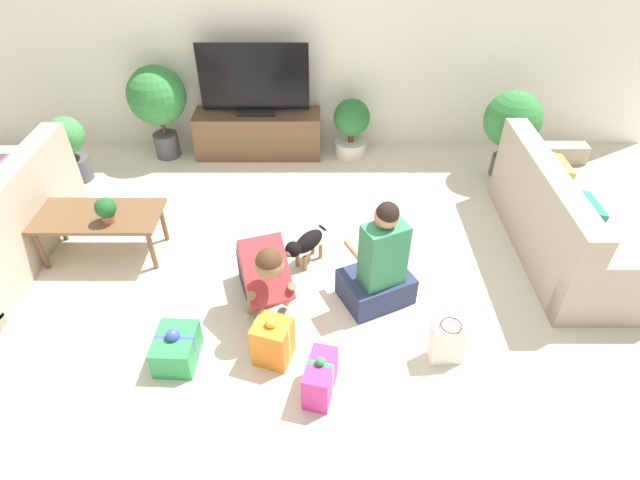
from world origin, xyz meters
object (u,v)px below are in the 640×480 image
(tv, at_px, (253,83))
(gift_box_a, at_px, (272,341))
(potted_plant_back_right, at_px, (350,126))
(potted_plant_corner_left, at_px, (68,145))
(tv_console, at_px, (258,134))
(potted_plant_back_left, at_px, (157,99))
(person_kneeling, at_px, (263,273))
(gift_bag_a, at_px, (446,343))
(sofa_right, at_px, (564,222))
(potted_plant_corner_right, at_px, (511,122))
(dog, at_px, (304,244))
(tabletop_plant, at_px, (105,209))
(person_sitting, at_px, (379,268))
(gift_box_b, at_px, (176,348))
(gift_box_c, at_px, (320,378))
(coffee_table, at_px, (98,219))

(tv, bearing_deg, gift_box_a, -82.71)
(potted_plant_back_right, bearing_deg, potted_plant_corner_left, -170.18)
(tv_console, xyz_separation_m, potted_plant_back_left, (-1.06, -0.05, 0.43))
(person_kneeling, bearing_deg, gift_bag_a, -39.40)
(sofa_right, height_order, potted_plant_corner_left, sofa_right)
(potted_plant_corner_right, bearing_deg, tv_console, 170.01)
(dog, bearing_deg, gift_bag_a, -5.86)
(potted_plant_back_left, height_order, tabletop_plant, potted_plant_back_left)
(tv, distance_m, gift_bag_a, 3.43)
(potted_plant_back_left, relative_size, person_sitting, 1.09)
(gift_box_b, height_order, gift_box_c, gift_box_c)
(gift_box_b, relative_size, tabletop_plant, 1.63)
(tv, distance_m, gift_box_a, 3.06)
(gift_box_c, distance_m, tabletop_plant, 2.23)
(person_kneeling, bearing_deg, gift_box_b, -155.58)
(potted_plant_back_right, height_order, gift_box_b, potted_plant_back_right)
(potted_plant_corner_right, distance_m, gift_bag_a, 2.76)
(tv_console, bearing_deg, person_sitting, -64.18)
(potted_plant_back_right, relative_size, gift_box_c, 1.91)
(person_sitting, xyz_separation_m, gift_box_a, (-0.78, -0.57, -0.17))
(person_sitting, height_order, gift_bag_a, person_sitting)
(potted_plant_back_right, bearing_deg, tv_console, 177.29)
(dog, distance_m, gift_box_a, 1.01)
(person_kneeling, bearing_deg, tv_console, 78.75)
(tv_console, relative_size, person_sitting, 1.48)
(person_kneeling, bearing_deg, potted_plant_back_left, 101.30)
(coffee_table, bearing_deg, gift_box_a, -36.54)
(sofa_right, xyz_separation_m, tv, (-2.82, 1.75, 0.55))
(coffee_table, height_order, gift_bag_a, coffee_table)
(gift_box_b, bearing_deg, tabletop_plant, 124.46)
(potted_plant_corner_left, distance_m, dog, 2.85)
(tv_console, bearing_deg, coffee_table, -122.90)
(potted_plant_back_right, height_order, person_sitting, person_sitting)
(potted_plant_corner_right, xyz_separation_m, person_kneeling, (-2.39, -1.98, -0.28))
(tv, height_order, dog, tv)
(person_kneeling, distance_m, person_sitting, 0.88)
(tv, xyz_separation_m, dog, (0.58, -1.96, -0.62))
(coffee_table, height_order, tabletop_plant, tabletop_plant)
(potted_plant_corner_left, bearing_deg, sofa_right, -14.17)
(potted_plant_back_right, distance_m, gift_box_a, 2.99)
(coffee_table, xyz_separation_m, tv_console, (1.17, 1.81, -0.12))
(sofa_right, bearing_deg, potted_plant_back_left, 66.27)
(person_sitting, bearing_deg, gift_box_a, 11.13)
(coffee_table, height_order, potted_plant_corner_right, potted_plant_corner_right)
(coffee_table, xyz_separation_m, gift_box_a, (1.55, -1.15, -0.20))
(tabletop_plant, bearing_deg, gift_bag_a, -22.13)
(potted_plant_corner_right, bearing_deg, gift_box_c, -125.38)
(gift_box_b, bearing_deg, dog, 49.16)
(dog, relative_size, gift_bag_a, 1.18)
(tv_console, bearing_deg, potted_plant_back_right, -2.71)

